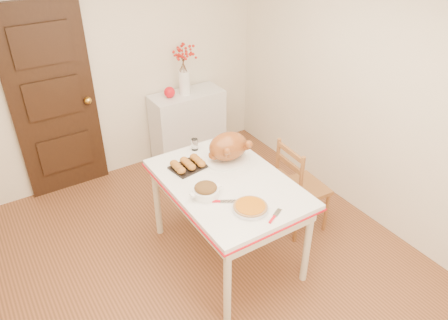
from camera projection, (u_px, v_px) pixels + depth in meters
floor at (212, 266)px, 3.91m from camera, size 3.50×4.00×0.00m
wall_back at (115, 69)px, 4.68m from camera, size 3.50×0.00×2.50m
wall_right at (369, 96)px, 4.05m from camera, size 0.00×4.00×2.50m
door_back at (54, 103)px, 4.45m from camera, size 0.85×0.06×2.06m
sideboard at (188, 126)px, 5.29m from camera, size 0.87×0.39×0.87m
kitchen_table at (227, 219)px, 3.82m from camera, size 0.95×1.39×0.83m
chair_oak at (302, 186)px, 4.15m from camera, size 0.45×0.45×0.96m
berry_vase at (184, 70)px, 4.90m from camera, size 0.30×0.30×0.58m
apple at (170, 92)px, 4.93m from camera, size 0.13×0.13×0.13m
turkey_platter at (228, 148)px, 3.80m from camera, size 0.48×0.42×0.27m
pumpkin_pie at (250, 207)px, 3.26m from camera, size 0.30×0.30×0.06m
stuffing_dish at (206, 190)px, 3.40m from camera, size 0.30×0.26×0.10m
rolls_tray at (188, 164)px, 3.75m from camera, size 0.31×0.26×0.08m
pie_server at (275, 216)px, 3.21m from camera, size 0.20×0.14×0.01m
carving_knife at (225, 201)px, 3.36m from camera, size 0.25×0.19×0.01m
drinking_glass at (195, 144)px, 4.01m from camera, size 0.08×0.08×0.11m
shaker_pair at (233, 141)px, 4.09m from camera, size 0.09×0.06×0.09m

